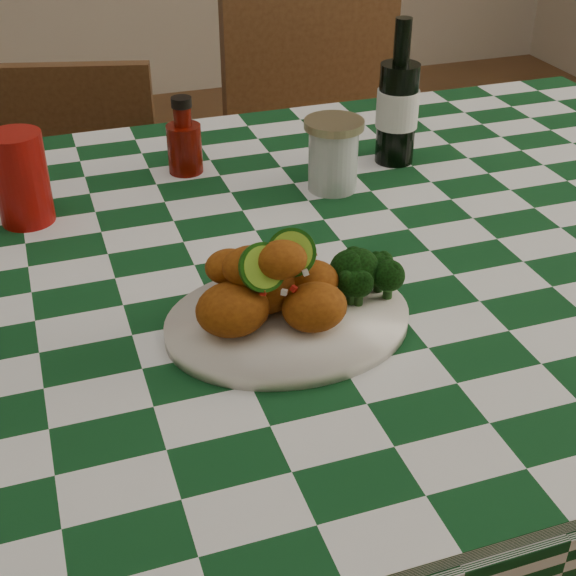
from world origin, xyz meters
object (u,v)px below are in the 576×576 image
object	(u,v)px
mason_jar	(333,155)
beer_bottle	(399,93)
fried_chicken_pile	(279,280)
red_tumbler	(21,178)
plate	(288,322)
ketchup_bottle	(184,135)
wooden_chair_right	(339,182)
dining_table	(273,466)
wooden_chair_left	(75,271)

from	to	relation	value
mason_jar	beer_bottle	distance (m)	0.16
fried_chicken_pile	red_tumbler	size ratio (longest dim) A/B	1.17
plate	ketchup_bottle	distance (m)	0.47
fried_chicken_pile	beer_bottle	distance (m)	0.52
plate	wooden_chair_right	xyz separation A→B (m)	(0.45, 0.94, -0.30)
plate	red_tumbler	size ratio (longest dim) A/B	2.15
ketchup_bottle	mason_jar	xyz separation A→B (m)	(0.20, -0.14, -0.01)
dining_table	wooden_chair_left	size ratio (longest dim) A/B	2.04
red_tumbler	mason_jar	size ratio (longest dim) A/B	1.19
beer_bottle	wooden_chair_left	world-z (taller)	beer_bottle
plate	fried_chicken_pile	bearing A→B (deg)	180.00
plate	mason_jar	bearing A→B (deg)	60.95
plate	fried_chicken_pile	world-z (taller)	fried_chicken_pile
ketchup_bottle	wooden_chair_left	size ratio (longest dim) A/B	0.15
red_tumbler	wooden_chair_left	size ratio (longest dim) A/B	0.16
dining_table	fried_chicken_pile	distance (m)	0.49
ketchup_bottle	fried_chicken_pile	bearing A→B (deg)	-89.54
beer_bottle	wooden_chair_right	xyz separation A→B (m)	(0.13, 0.54, -0.41)
wooden_chair_left	wooden_chair_right	distance (m)	0.66
fried_chicken_pile	wooden_chair_right	xyz separation A→B (m)	(0.46, 0.94, -0.36)
red_tumbler	beer_bottle	bearing A→B (deg)	2.67
fried_chicken_pile	wooden_chair_left	distance (m)	0.99
dining_table	plate	size ratio (longest dim) A/B	5.86
ketchup_bottle	wooden_chair_left	distance (m)	0.62
fried_chicken_pile	beer_bottle	size ratio (longest dim) A/B	0.66
mason_jar	wooden_chair_left	distance (m)	0.79
wooden_chair_right	red_tumbler	bearing A→B (deg)	-142.07
dining_table	mason_jar	distance (m)	0.50
fried_chicken_pile	dining_table	bearing A→B (deg)	75.98
plate	ketchup_bottle	size ratio (longest dim) A/B	2.31
mason_jar	beer_bottle	xyz separation A→B (m)	(0.14, 0.07, 0.06)
red_tumbler	mason_jar	distance (m)	0.45
dining_table	wooden_chair_right	world-z (taller)	wooden_chair_right
red_tumbler	beer_bottle	size ratio (longest dim) A/B	0.57
plate	ketchup_bottle	xyz separation A→B (m)	(-0.01, 0.47, 0.05)
beer_bottle	wooden_chair_left	bearing A→B (deg)	138.10
wooden_chair_left	beer_bottle	bearing A→B (deg)	-27.10
red_tumbler	ketchup_bottle	distance (m)	0.27
dining_table	beer_bottle	xyz separation A→B (m)	(0.29, 0.23, 0.51)
plate	wooden_chair_right	bearing A→B (deg)	64.38
wooden_chair_left	wooden_chair_right	size ratio (longest dim) A/B	0.82
ketchup_bottle	beer_bottle	xyz separation A→B (m)	(0.33, -0.07, 0.05)
fried_chicken_pile	red_tumbler	xyz separation A→B (m)	(-0.25, 0.37, -0.00)
dining_table	beer_bottle	distance (m)	0.63
ketchup_bottle	wooden_chair_left	bearing A→B (deg)	115.06
dining_table	fried_chicken_pile	xyz separation A→B (m)	(-0.04, -0.17, 0.46)
dining_table	ketchup_bottle	world-z (taller)	ketchup_bottle
red_tumbler	ketchup_bottle	xyz separation A→B (m)	(0.25, 0.10, -0.00)
plate	beer_bottle	size ratio (longest dim) A/B	1.22
fried_chicken_pile	wooden_chair_left	xyz separation A→B (m)	(-0.19, 0.87, -0.45)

